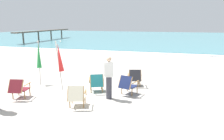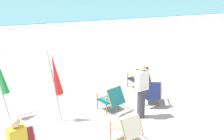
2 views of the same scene
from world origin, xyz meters
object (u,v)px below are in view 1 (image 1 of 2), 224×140
Objects in this scene: beach_chair_front_right at (135,77)px; person_near_chairs at (109,77)px; umbrella_furled_green at (39,56)px; beach_chair_far_center at (128,84)px; umbrella_furled_red at (60,58)px; beach_chair_back_left at (19,88)px; beach_chair_front_left at (97,82)px; beach_chair_back_right at (77,95)px.

beach_chair_front_right is 1.97m from person_near_chairs.
person_near_chairs is (3.72, -1.05, -0.48)m from umbrella_furled_green.
beach_chair_far_center is 0.43× the size of umbrella_furled_green.
umbrella_furled_red reaches higher than beach_chair_far_center.
beach_chair_front_right is at bearing 25.38° from umbrella_furled_red.
umbrella_furled_red is at bearing 55.73° from beach_chair_back_left.
umbrella_furled_red is (1.44, -0.62, 0.06)m from umbrella_furled_green.
beach_chair_front_right is 0.40× the size of umbrella_furled_red.
beach_chair_back_left is 4.80m from beach_chair_front_right.
beach_chair_far_center is (1.29, 0.08, 0.00)m from beach_chair_front_left.
umbrella_furled_green reaches higher than beach_chair_front_right.
umbrella_furled_green is 0.96× the size of umbrella_furled_red.
beach_chair_front_right is (1.42, 2.97, 0.00)m from beach_chair_back_right.
person_near_chairs reaches higher than beach_chair_front_right.
umbrella_furled_green is at bearing 156.70° from umbrella_furled_red.
umbrella_furled_red reaches higher than person_near_chairs.
beach_chair_back_right is (-0.08, -1.70, 0.00)m from beach_chair_front_left.
beach_chair_back_left is 1.97m from umbrella_furled_red.
umbrella_furled_red is at bearing -23.30° from umbrella_furled_green.
person_near_chairs is at bearing -132.61° from beach_chair_far_center.
beach_chair_front_left is at bearing -136.79° from beach_chair_front_right.
person_near_chairs is at bearing -15.81° from umbrella_furled_green.
beach_chair_far_center is 1.19m from beach_chair_front_right.
person_near_chairs is at bearing -109.33° from beach_chair_front_right.
beach_chair_front_right is (3.89, 2.81, 0.00)m from beach_chair_back_left.
beach_chair_far_center is at bearing 3.35° from beach_chair_front_left.
beach_chair_front_right is at bearing 43.21° from beach_chair_front_left.
beach_chair_front_right is at bearing 10.00° from umbrella_furled_green.
beach_chair_front_left is 1.85m from beach_chair_front_right.
person_near_chairs is at bearing 16.91° from beach_chair_back_left.
beach_chair_back_right is at bearing -124.45° from person_near_chairs.
person_near_chairs reaches higher than beach_chair_far_center.
beach_chair_far_center is 0.53× the size of person_near_chairs.
beach_chair_front_right reaches higher than beach_chair_back_right.
umbrella_furled_red reaches higher than beach_chair_back_left.
umbrella_furled_green is 1.24× the size of person_near_chairs.
beach_chair_back_left is 3.43m from person_near_chairs.
umbrella_furled_green reaches higher than beach_chair_back_right.
beach_chair_back_left is at bearing -124.27° from umbrella_furled_red.
beach_chair_back_right is 1.01× the size of beach_chair_far_center.
beach_chair_back_left is 1.01× the size of beach_chair_front_right.
beach_chair_back_right is 0.41× the size of umbrella_furled_red.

